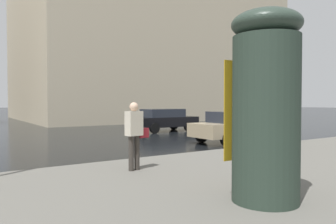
{
  "coord_description": "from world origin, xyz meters",
  "views": [
    {
      "loc": [
        -11.74,
        -2.46,
        1.83
      ],
      "look_at": [
        -0.07,
        -10.2,
        1.41
      ],
      "focal_mm": 35.06,
      "sensor_mm": 36.0,
      "label": 1
    }
  ],
  "objects_px": {
    "car_black": "(164,119)",
    "pedestrian_approaching_kerb": "(135,131)",
    "billboard_column": "(266,104)",
    "car_champagne": "(235,126)"
  },
  "relations": [
    {
      "from": "billboard_column",
      "to": "car_champagne",
      "type": "height_order",
      "value": "billboard_column"
    },
    {
      "from": "car_black",
      "to": "pedestrian_approaching_kerb",
      "type": "height_order",
      "value": "pedestrian_approaching_kerb"
    },
    {
      "from": "billboard_column",
      "to": "pedestrian_approaching_kerb",
      "type": "xyz_separation_m",
      "value": [
        3.49,
        0.64,
        -0.68
      ]
    },
    {
      "from": "billboard_column",
      "to": "pedestrian_approaching_kerb",
      "type": "distance_m",
      "value": 3.61
    },
    {
      "from": "billboard_column",
      "to": "car_champagne",
      "type": "relative_size",
      "value": 0.79
    },
    {
      "from": "billboard_column",
      "to": "car_black",
      "type": "relative_size",
      "value": 0.79
    },
    {
      "from": "car_black",
      "to": "pedestrian_approaching_kerb",
      "type": "relative_size",
      "value": 2.44
    },
    {
      "from": "car_black",
      "to": "billboard_column",
      "type": "bearing_deg",
      "value": 153.6
    },
    {
      "from": "car_champagne",
      "to": "car_black",
      "type": "distance_m",
      "value": 6.51
    },
    {
      "from": "car_black",
      "to": "pedestrian_approaching_kerb",
      "type": "bearing_deg",
      "value": 143.8
    }
  ]
}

